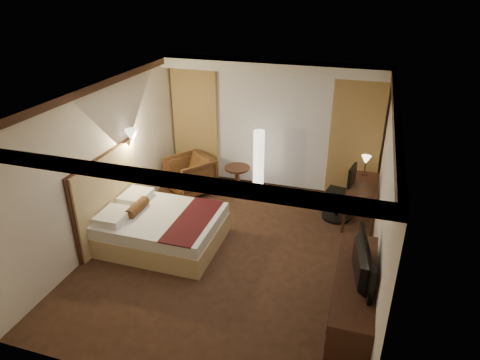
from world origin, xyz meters
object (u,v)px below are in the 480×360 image
(floor_lamp, at_px, (259,163))
(dresser, at_px, (353,299))
(bed, at_px, (163,229))
(office_chair, at_px, (339,191))
(armchair, at_px, (190,173))
(desk, at_px, (360,202))
(side_table, at_px, (237,180))
(television, at_px, (357,254))

(floor_lamp, bearing_deg, dresser, -56.17)
(bed, relative_size, office_chair, 1.72)
(dresser, bearing_deg, bed, 163.93)
(armchair, height_order, desk, armchair)
(armchair, bearing_deg, desk, 34.48)
(side_table, relative_size, dresser, 0.30)
(armchair, bearing_deg, side_table, 52.13)
(bed, distance_m, office_chair, 3.29)
(side_table, xyz_separation_m, floor_lamp, (0.44, 0.07, 0.42))
(floor_lamp, bearing_deg, desk, -12.33)
(desk, distance_m, dresser, 2.74)
(floor_lamp, bearing_deg, armchair, -166.48)
(office_chair, xyz_separation_m, dresser, (0.46, -2.69, -0.18))
(television, bearing_deg, armchair, 41.05)
(side_table, height_order, television, television)
(desk, bearing_deg, office_chair, -173.06)
(bed, relative_size, desk, 1.62)
(armchair, height_order, floor_lamp, floor_lamp)
(armchair, xyz_separation_m, office_chair, (3.08, -0.17, 0.13))
(bed, xyz_separation_m, dresser, (3.22, -0.93, 0.10))
(desk, height_order, dresser, dresser)
(side_table, bearing_deg, armchair, -164.36)
(desk, relative_size, office_chair, 1.06)
(armchair, height_order, dresser, armchair)
(armchair, bearing_deg, office_chair, 33.28)
(dresser, distance_m, television, 0.70)
(armchair, height_order, side_table, armchair)
(bed, bearing_deg, desk, 29.70)
(armchair, xyz_separation_m, dresser, (3.54, -2.86, -0.05))
(dresser, relative_size, television, 1.80)
(floor_lamp, xyz_separation_m, television, (2.11, -3.20, 0.37))
(bed, height_order, floor_lamp, floor_lamp)
(bed, bearing_deg, dresser, -16.07)
(dresser, bearing_deg, side_table, 129.50)
(bed, bearing_deg, side_table, 73.67)
(desk, bearing_deg, armchair, 177.99)
(armchair, distance_m, office_chair, 3.08)
(desk, xyz_separation_m, television, (0.02, -2.74, 0.70))
(bed, bearing_deg, armchair, 99.20)
(floor_lamp, relative_size, desk, 1.19)
(bed, xyz_separation_m, side_table, (0.64, 2.20, 0.01))
(office_chair, bearing_deg, desk, 18.03)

